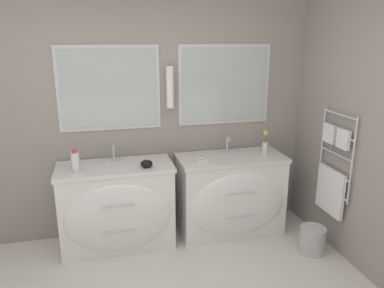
{
  "coord_description": "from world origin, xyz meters",
  "views": [
    {
      "loc": [
        -0.29,
        -1.86,
        2.04
      ],
      "look_at": [
        0.51,
        1.33,
        1.1
      ],
      "focal_mm": 35.0,
      "sensor_mm": 36.0,
      "label": 1
    }
  ],
  "objects_px": {
    "vanity_right": "(231,195)",
    "flower_vase": "(265,144)",
    "waste_bin": "(312,239)",
    "amenity_bowl": "(147,164)",
    "vanity_left": "(117,206)",
    "toiletry_bottle": "(75,162)"
  },
  "relations": [
    {
      "from": "flower_vase",
      "to": "waste_bin",
      "type": "bearing_deg",
      "value": -66.8
    },
    {
      "from": "vanity_left",
      "to": "flower_vase",
      "type": "distance_m",
      "value": 1.65
    },
    {
      "from": "vanity_left",
      "to": "flower_vase",
      "type": "height_order",
      "value": "flower_vase"
    },
    {
      "from": "flower_vase",
      "to": "toiletry_bottle",
      "type": "bearing_deg",
      "value": -177.61
    },
    {
      "from": "vanity_left",
      "to": "amenity_bowl",
      "type": "relative_size",
      "value": 9.61
    },
    {
      "from": "vanity_right",
      "to": "waste_bin",
      "type": "bearing_deg",
      "value": -42.63
    },
    {
      "from": "vanity_left",
      "to": "vanity_right",
      "type": "relative_size",
      "value": 1.0
    },
    {
      "from": "vanity_right",
      "to": "waste_bin",
      "type": "xyz_separation_m",
      "value": [
        0.64,
        -0.59,
        -0.29
      ]
    },
    {
      "from": "vanity_right",
      "to": "flower_vase",
      "type": "xyz_separation_m",
      "value": [
        0.37,
        0.03,
        0.52
      ]
    },
    {
      "from": "toiletry_bottle",
      "to": "waste_bin",
      "type": "relative_size",
      "value": 0.78
    },
    {
      "from": "vanity_left",
      "to": "waste_bin",
      "type": "bearing_deg",
      "value": -17.78
    },
    {
      "from": "vanity_right",
      "to": "toiletry_bottle",
      "type": "distance_m",
      "value": 1.63
    },
    {
      "from": "vanity_right",
      "to": "flower_vase",
      "type": "height_order",
      "value": "flower_vase"
    },
    {
      "from": "vanity_left",
      "to": "vanity_right",
      "type": "xyz_separation_m",
      "value": [
        1.19,
        0.0,
        0.0
      ]
    },
    {
      "from": "vanity_left",
      "to": "waste_bin",
      "type": "height_order",
      "value": "vanity_left"
    },
    {
      "from": "vanity_right",
      "to": "amenity_bowl",
      "type": "distance_m",
      "value": 1.01
    },
    {
      "from": "vanity_right",
      "to": "waste_bin",
      "type": "distance_m",
      "value": 0.91
    },
    {
      "from": "toiletry_bottle",
      "to": "vanity_left",
      "type": "bearing_deg",
      "value": 8.53
    },
    {
      "from": "vanity_left",
      "to": "flower_vase",
      "type": "bearing_deg",
      "value": 1.0
    },
    {
      "from": "toiletry_bottle",
      "to": "waste_bin",
      "type": "xyz_separation_m",
      "value": [
        2.18,
        -0.53,
        -0.81
      ]
    },
    {
      "from": "amenity_bowl",
      "to": "waste_bin",
      "type": "distance_m",
      "value": 1.78
    },
    {
      "from": "amenity_bowl",
      "to": "flower_vase",
      "type": "xyz_separation_m",
      "value": [
        1.27,
        0.11,
        0.07
      ]
    }
  ]
}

